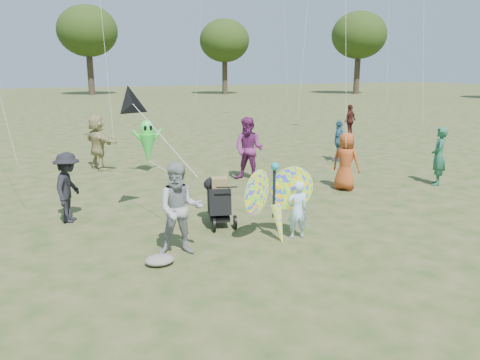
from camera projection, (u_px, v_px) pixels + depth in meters
name	position (u px, v px, depth m)	size (l,w,h in m)	color
ground	(281.00, 253.00, 8.77)	(160.00, 160.00, 0.00)	#51592B
child_girl	(297.00, 210.00, 9.43)	(0.43, 0.28, 1.18)	#B4DCFF
adult_man	(180.00, 209.00, 8.54)	(0.84, 0.66, 1.73)	#95979B
grey_bag	(160.00, 260.00, 8.25)	(0.52, 0.43, 0.17)	gray
crowd_a	(346.00, 161.00, 13.14)	(0.80, 0.52, 1.63)	#A8441A
crowd_b	(68.00, 187.00, 10.41)	(1.02, 0.59, 1.58)	black
crowd_c	(339.00, 141.00, 17.21)	(0.89, 0.37, 1.51)	#306684
crowd_d	(98.00, 142.00, 15.75)	(1.72, 0.55, 1.86)	tan
crowd_e	(249.00, 149.00, 14.22)	(0.94, 0.73, 1.93)	#732666
crowd_f	(439.00, 156.00, 13.69)	(0.63, 0.41, 1.72)	#246044
crowd_h	(350.00, 121.00, 23.37)	(0.94, 0.39, 1.60)	#441C16
jogging_stroller	(218.00, 198.00, 10.23)	(0.66, 1.11, 1.09)	black
butterfly_kite	(276.00, 201.00, 9.30)	(1.74, 0.75, 1.79)	red
delta_kite_rig	(133.00, 104.00, 10.22)	(1.18, 2.70, 1.64)	black
alien_kite	(148.00, 143.00, 15.29)	(1.12, 0.69, 1.74)	#36E847
tree_line	(114.00, 33.00, 48.86)	(91.78, 33.60, 10.79)	#3A2D21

